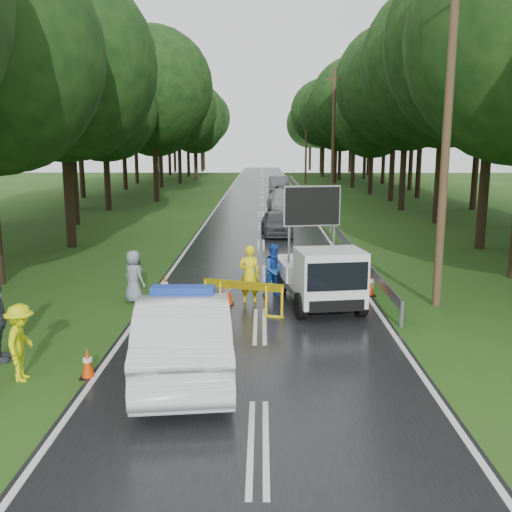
{
  "coord_description": "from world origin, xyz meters",
  "views": [
    {
      "loc": [
        0.05,
        -14.3,
        4.71
      ],
      "look_at": [
        -0.13,
        2.93,
        1.3
      ],
      "focal_mm": 40.0,
      "sensor_mm": 36.0,
      "label": 1
    }
  ],
  "objects_px": {
    "queue_car_second": "(284,201)",
    "queue_car_first": "(276,223)",
    "work_truck": "(320,275)",
    "barrier": "(243,290)",
    "police_sedan": "(184,334)",
    "queue_car_fourth": "(279,185)",
    "civilian": "(275,270)",
    "officer": "(249,274)",
    "queue_car_third": "(285,194)"
  },
  "relations": [
    {
      "from": "barrier",
      "to": "queue_car_second",
      "type": "bearing_deg",
      "value": 103.2
    },
    {
      "from": "police_sedan",
      "to": "queue_car_second",
      "type": "distance_m",
      "value": 28.4
    },
    {
      "from": "barrier",
      "to": "queue_car_first",
      "type": "bearing_deg",
      "value": 102.92
    },
    {
      "from": "barrier",
      "to": "civilian",
      "type": "relative_size",
      "value": 1.34
    },
    {
      "from": "police_sedan",
      "to": "civilian",
      "type": "bearing_deg",
      "value": -115.21
    },
    {
      "from": "police_sedan",
      "to": "queue_car_first",
      "type": "bearing_deg",
      "value": -104.32
    },
    {
      "from": "officer",
      "to": "queue_car_first",
      "type": "height_order",
      "value": "officer"
    },
    {
      "from": "civilian",
      "to": "queue_car_first",
      "type": "distance_m",
      "value": 12.1
    },
    {
      "from": "queue_car_first",
      "to": "queue_car_fourth",
      "type": "bearing_deg",
      "value": 84.61
    },
    {
      "from": "queue_car_first",
      "to": "queue_car_third",
      "type": "relative_size",
      "value": 0.72
    },
    {
      "from": "queue_car_second",
      "to": "queue_car_third",
      "type": "distance_m",
      "value": 6.01
    },
    {
      "from": "police_sedan",
      "to": "queue_car_second",
      "type": "xyz_separation_m",
      "value": [
        3.14,
        28.23,
        -0.09
      ]
    },
    {
      "from": "queue_car_second",
      "to": "queue_car_third",
      "type": "xyz_separation_m",
      "value": [
        0.28,
        6.0,
        -0.04
      ]
    },
    {
      "from": "police_sedan",
      "to": "queue_car_fourth",
      "type": "distance_m",
      "value": 43.23
    },
    {
      "from": "work_truck",
      "to": "officer",
      "type": "distance_m",
      "value": 2.11
    },
    {
      "from": "queue_car_third",
      "to": "queue_car_first",
      "type": "bearing_deg",
      "value": -93.5
    },
    {
      "from": "police_sedan",
      "to": "work_truck",
      "type": "height_order",
      "value": "work_truck"
    },
    {
      "from": "queue_car_third",
      "to": "queue_car_second",
      "type": "bearing_deg",
      "value": -92.35
    },
    {
      "from": "queue_car_second",
      "to": "officer",
      "type": "bearing_deg",
      "value": -99.29
    },
    {
      "from": "police_sedan",
      "to": "queue_car_first",
      "type": "height_order",
      "value": "police_sedan"
    },
    {
      "from": "queue_car_first",
      "to": "police_sedan",
      "type": "bearing_deg",
      "value": -100.79
    },
    {
      "from": "work_truck",
      "to": "civilian",
      "type": "xyz_separation_m",
      "value": [
        -1.3,
        1.03,
        -0.09
      ]
    },
    {
      "from": "queue_car_second",
      "to": "queue_car_first",
      "type": "bearing_deg",
      "value": -98.98
    },
    {
      "from": "queue_car_fourth",
      "to": "civilian",
      "type": "bearing_deg",
      "value": -94.64
    },
    {
      "from": "queue_car_second",
      "to": "queue_car_third",
      "type": "bearing_deg",
      "value": 82.85
    },
    {
      "from": "barrier",
      "to": "officer",
      "type": "relative_size",
      "value": 1.28
    },
    {
      "from": "work_truck",
      "to": "queue_car_second",
      "type": "relative_size",
      "value": 0.85
    },
    {
      "from": "queue_car_second",
      "to": "queue_car_fourth",
      "type": "distance_m",
      "value": 14.88
    },
    {
      "from": "barrier",
      "to": "queue_car_first",
      "type": "relative_size",
      "value": 0.6
    },
    {
      "from": "civilian",
      "to": "officer",
      "type": "bearing_deg",
      "value": -161.46
    },
    {
      "from": "work_truck",
      "to": "barrier",
      "type": "distance_m",
      "value": 2.43
    },
    {
      "from": "queue_car_first",
      "to": "queue_car_second",
      "type": "xyz_separation_m",
      "value": [
        0.79,
        10.03,
        0.13
      ]
    },
    {
      "from": "officer",
      "to": "queue_car_second",
      "type": "bearing_deg",
      "value": -97.1
    },
    {
      "from": "queue_car_second",
      "to": "queue_car_fourth",
      "type": "relative_size",
      "value": 1.06
    },
    {
      "from": "police_sedan",
      "to": "queue_car_second",
      "type": "height_order",
      "value": "police_sedan"
    },
    {
      "from": "police_sedan",
      "to": "officer",
      "type": "relative_size",
      "value": 3.05
    },
    {
      "from": "officer",
      "to": "civilian",
      "type": "xyz_separation_m",
      "value": [
        0.78,
        0.72,
        -0.04
      ]
    },
    {
      "from": "police_sedan",
      "to": "barrier",
      "type": "distance_m",
      "value": 4.25
    },
    {
      "from": "civilian",
      "to": "queue_car_fourth",
      "type": "height_order",
      "value": "civilian"
    },
    {
      "from": "barrier",
      "to": "civilian",
      "type": "height_order",
      "value": "civilian"
    },
    {
      "from": "police_sedan",
      "to": "queue_car_third",
      "type": "distance_m",
      "value": 34.4
    },
    {
      "from": "barrier",
      "to": "queue_car_first",
      "type": "xyz_separation_m",
      "value": [
        1.27,
        14.09,
        -0.09
      ]
    },
    {
      "from": "officer",
      "to": "queue_car_first",
      "type": "bearing_deg",
      "value": -97.34
    },
    {
      "from": "work_truck",
      "to": "queue_car_fourth",
      "type": "bearing_deg",
      "value": 80.92
    },
    {
      "from": "queue_car_second",
      "to": "civilian",
      "type": "bearing_deg",
      "value": -97.42
    },
    {
      "from": "civilian",
      "to": "queue_car_third",
      "type": "bearing_deg",
      "value": 63.3
    },
    {
      "from": "police_sedan",
      "to": "queue_car_fourth",
      "type": "xyz_separation_m",
      "value": [
        3.22,
        43.11,
        -0.03
      ]
    },
    {
      "from": "police_sedan",
      "to": "work_truck",
      "type": "relative_size",
      "value": 1.18
    },
    {
      "from": "barrier",
      "to": "queue_car_first",
      "type": "distance_m",
      "value": 14.15
    },
    {
      "from": "civilian",
      "to": "queue_car_second",
      "type": "height_order",
      "value": "civilian"
    }
  ]
}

